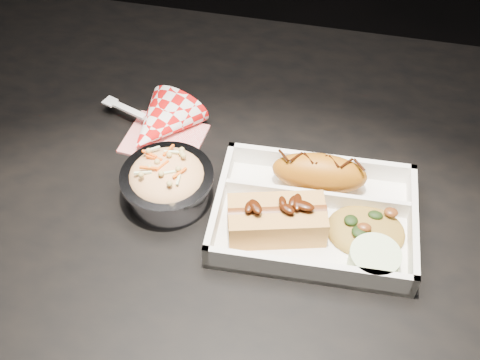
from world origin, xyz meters
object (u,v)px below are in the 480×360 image
food_tray (314,217)px  foil_coleslaw_cup (167,181)px  fried_pastry (319,173)px  napkin_fork (159,126)px  dining_table (277,236)px  hotdog (277,218)px

food_tray → foil_coleslaw_cup: size_ratio=2.15×
food_tray → fried_pastry: size_ratio=2.08×
foil_coleslaw_cup → napkin_fork: 0.12m
dining_table → foil_coleslaw_cup: foil_coleslaw_cup is taller
dining_table → hotdog: 0.14m
foil_coleslaw_cup → napkin_fork: bearing=113.5°
dining_table → foil_coleslaw_cup: bearing=-166.7°
food_tray → fried_pastry: (-0.00, 0.06, 0.02)m
dining_table → hotdog: (0.00, -0.06, 0.12)m
napkin_fork → food_tray: bearing=-5.7°
dining_table → napkin_fork: napkin_fork is taller
hotdog → food_tray: bearing=18.3°
dining_table → fried_pastry: 0.13m
dining_table → fried_pastry: (0.05, 0.02, 0.12)m
dining_table → food_tray: food_tray is taller
napkin_fork → hotdog: bearing=-16.3°
dining_table → fried_pastry: fried_pastry is taller
fried_pastry → dining_table: bearing=-155.0°
dining_table → food_tray: size_ratio=4.64×
dining_table → napkin_fork: (-0.19, 0.08, 0.11)m
food_tray → napkin_fork: (-0.24, 0.11, 0.01)m
hotdog → napkin_fork: napkin_fork is taller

